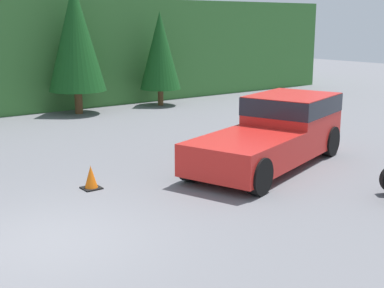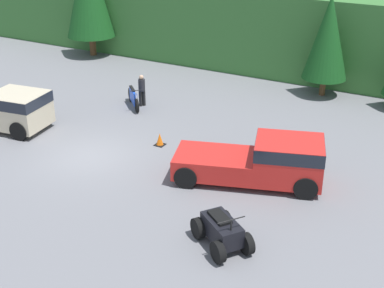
% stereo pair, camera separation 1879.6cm
% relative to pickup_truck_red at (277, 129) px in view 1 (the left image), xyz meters
% --- Properties ---
extents(ground_plane, '(80.00, 80.00, 0.00)m').
position_rel_pickup_truck_red_xyz_m(ground_plane, '(-7.07, -1.43, -0.94)').
color(ground_plane, slate).
extents(tree_mid_left, '(2.35, 2.35, 5.34)m').
position_rel_pickup_truck_red_xyz_m(tree_mid_left, '(-0.86, 10.56, 2.20)').
color(tree_mid_left, brown).
rests_on(tree_mid_left, ground_plane).
extents(tree_mid_right, '(1.85, 1.85, 4.20)m').
position_rel_pickup_truck_red_xyz_m(tree_mid_right, '(3.11, 10.37, 1.53)').
color(tree_mid_right, brown).
rests_on(tree_mid_right, ground_plane).
extents(pickup_truck_red, '(5.78, 3.62, 1.77)m').
position_rel_pickup_truck_red_xyz_m(pickup_truck_red, '(0.00, 0.00, 0.00)').
color(pickup_truck_red, red).
rests_on(pickup_truck_red, ground_plane).
extents(traffic_cone, '(0.42, 0.42, 0.55)m').
position_rel_pickup_truck_red_xyz_m(traffic_cone, '(-5.10, 0.91, -0.68)').
color(traffic_cone, black).
rests_on(traffic_cone, ground_plane).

